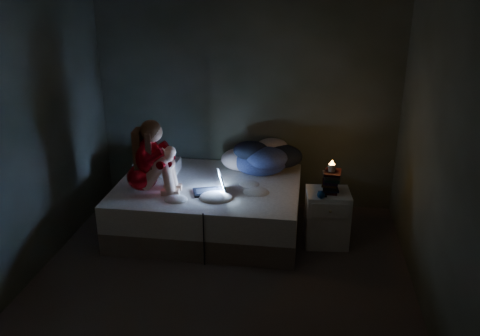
% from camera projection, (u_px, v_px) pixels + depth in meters
% --- Properties ---
extents(floor, '(3.60, 3.80, 0.02)m').
position_uv_depth(floor, '(220.00, 286.00, 4.69)').
color(floor, '#372E2C').
rests_on(floor, ground).
extents(wall_back, '(3.60, 0.02, 2.60)m').
position_uv_depth(wall_back, '(246.00, 102.00, 5.97)').
color(wall_back, '#293023').
rests_on(wall_back, ground).
extents(wall_front, '(3.60, 0.02, 2.60)m').
position_uv_depth(wall_front, '(148.00, 287.00, 2.45)').
color(wall_front, '#293023').
rests_on(wall_front, ground).
extents(wall_left, '(0.02, 3.80, 2.60)m').
position_uv_depth(wall_left, '(18.00, 146.00, 4.45)').
color(wall_left, '#293023').
rests_on(wall_left, ground).
extents(wall_right, '(0.02, 3.80, 2.60)m').
position_uv_depth(wall_right, '(441.00, 166.00, 3.98)').
color(wall_right, '#293023').
rests_on(wall_right, ground).
extents(bed, '(2.01, 1.51, 0.55)m').
position_uv_depth(bed, '(209.00, 206.00, 5.64)').
color(bed, '#B4AFA8').
rests_on(bed, ground).
extents(pillow, '(0.49, 0.35, 0.14)m').
position_uv_depth(pillow, '(157.00, 167.00, 5.84)').
color(pillow, white).
rests_on(pillow, bed).
extents(woman, '(0.52, 0.36, 0.80)m').
position_uv_depth(woman, '(141.00, 156.00, 5.20)').
color(woman, '#7C0009').
rests_on(woman, bed).
extents(laptop, '(0.39, 0.33, 0.24)m').
position_uv_depth(laptop, '(209.00, 182.00, 5.27)').
color(laptop, black).
rests_on(laptop, bed).
extents(clothes_pile, '(0.78, 0.68, 0.41)m').
position_uv_depth(clothes_pile, '(260.00, 155.00, 5.80)').
color(clothes_pile, navy).
rests_on(clothes_pile, bed).
extents(nightstand, '(0.48, 0.44, 0.60)m').
position_uv_depth(nightstand, '(327.00, 218.00, 5.33)').
color(nightstand, silver).
rests_on(nightstand, ground).
extents(book_stack, '(0.19, 0.25, 0.23)m').
position_uv_depth(book_stack, '(331.00, 182.00, 5.18)').
color(book_stack, black).
rests_on(book_stack, nightstand).
extents(candle, '(0.07, 0.07, 0.08)m').
position_uv_depth(candle, '(332.00, 168.00, 5.12)').
color(candle, beige).
rests_on(candle, book_stack).
extents(phone, '(0.08, 0.14, 0.01)m').
position_uv_depth(phone, '(322.00, 194.00, 5.16)').
color(phone, black).
rests_on(phone, nightstand).
extents(blue_orb, '(0.08, 0.08, 0.08)m').
position_uv_depth(blue_orb, '(319.00, 194.00, 5.06)').
color(blue_orb, navy).
rests_on(blue_orb, nightstand).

